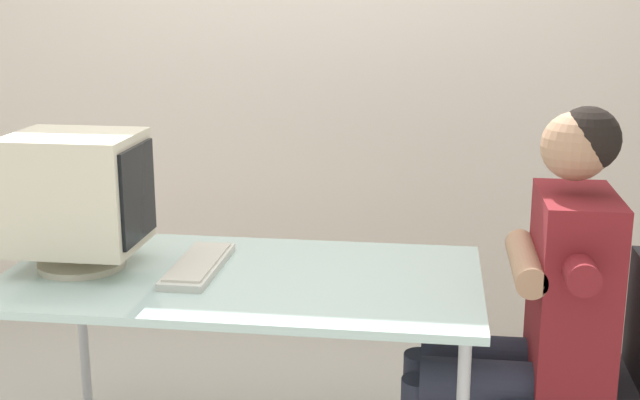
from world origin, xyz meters
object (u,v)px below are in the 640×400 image
Objects in this scene: desk at (241,290)px; keyboard at (198,265)px; crt_monitor at (78,194)px; office_chair at (594,376)px; person_seated at (534,304)px.

keyboard is (-0.14, 0.03, 0.07)m from desk.
desk is 0.60m from crt_monitor.
crt_monitor is (-0.52, -0.00, 0.30)m from desk.
person_seated is (-0.19, 0.00, 0.22)m from office_chair.
crt_monitor is at bearing 178.93° from person_seated.
office_chair is at bearing -2.48° from keyboard.
keyboard is at bearing 177.07° from person_seated.
office_chair is at bearing -0.94° from crt_monitor.
person_seated is at bearing 180.00° from office_chair.
person_seated is (0.90, -0.03, 0.01)m from desk.
office_chair is at bearing -1.43° from desk.
person_seated reaches higher than keyboard.
office_chair is 0.64× the size of person_seated.
desk is 3.45× the size of crt_monitor.
office_chair is at bearing -0.00° from person_seated.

